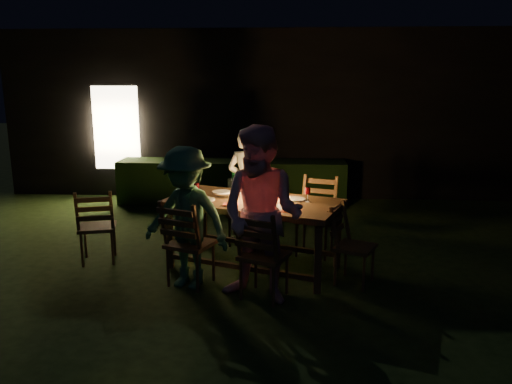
# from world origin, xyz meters

# --- Properties ---
(garden_envelope) EXTENTS (40.00, 40.00, 3.20)m
(garden_envelope) POSITION_xyz_m (-0.01, 6.15, 1.58)
(garden_envelope) COLOR black
(garden_envelope) RESTS_ON ground
(dining_table) EXTENTS (2.29, 1.67, 0.86)m
(dining_table) POSITION_xyz_m (0.13, 0.48, 0.77)
(dining_table) COLOR #432516
(dining_table) RESTS_ON ground
(chair_near_left) EXTENTS (0.61, 0.63, 1.04)m
(chair_near_left) POSITION_xyz_m (-0.56, -0.09, 0.32)
(chair_near_left) COLOR #432516
(chair_near_left) RESTS_ON ground
(chair_near_right) EXTENTS (0.61, 0.63, 1.03)m
(chair_near_right) POSITION_xyz_m (0.28, -0.40, 0.31)
(chair_near_right) COLOR #432516
(chair_near_right) RESTS_ON ground
(chair_far_left) EXTENTS (0.55, 0.57, 0.99)m
(chair_far_left) POSITION_xyz_m (-0.04, 1.36, 0.30)
(chair_far_left) COLOR #432516
(chair_far_left) RESTS_ON ground
(chair_far_right) EXTENTS (0.60, 0.63, 1.06)m
(chair_far_right) POSITION_xyz_m (0.90, 1.02, 0.32)
(chair_far_right) COLOR #432516
(chair_far_right) RESTS_ON ground
(chair_end) EXTENTS (0.59, 0.58, 0.95)m
(chair_end) POSITION_xyz_m (1.28, 0.06, 0.29)
(chair_end) COLOR #432516
(chair_end) RESTS_ON ground
(chair_spare) EXTENTS (0.56, 0.58, 1.00)m
(chair_spare) POSITION_xyz_m (-1.86, 0.55, 0.30)
(chair_spare) COLOR #432516
(chair_spare) RESTS_ON ground
(person_house_side) EXTENTS (0.70, 0.58, 1.65)m
(person_house_side) POSITION_xyz_m (-0.02, 1.41, 0.82)
(person_house_side) COLOR white
(person_house_side) RESTS_ON ground
(person_opp_right) EXTENTS (1.08, 0.96, 1.85)m
(person_opp_right) POSITION_xyz_m (0.27, -0.44, 0.92)
(person_opp_right) COLOR pink
(person_opp_right) RESTS_ON ground
(person_opp_left) EXTENTS (1.16, 0.90, 1.59)m
(person_opp_left) POSITION_xyz_m (-0.58, -0.14, 0.79)
(person_opp_left) COLOR #38704C
(person_opp_left) RESTS_ON ground
(lantern) EXTENTS (0.16, 0.16, 0.35)m
(lantern) POSITION_xyz_m (0.19, 0.51, 1.02)
(lantern) COLOR white
(lantern) RESTS_ON dining_table
(plate_far_left) EXTENTS (0.25, 0.25, 0.01)m
(plate_far_left) POSITION_xyz_m (-0.32, 0.88, 0.87)
(plate_far_left) COLOR white
(plate_far_left) RESTS_ON dining_table
(plate_near_left) EXTENTS (0.25, 0.25, 0.01)m
(plate_near_left) POSITION_xyz_m (-0.47, 0.46, 0.87)
(plate_near_left) COLOR white
(plate_near_left) RESTS_ON dining_table
(plate_far_right) EXTENTS (0.25, 0.25, 0.01)m
(plate_far_right) POSITION_xyz_m (0.62, 0.54, 0.87)
(plate_far_right) COLOR white
(plate_far_right) RESTS_ON dining_table
(plate_near_right) EXTENTS (0.25, 0.25, 0.01)m
(plate_near_right) POSITION_xyz_m (0.47, 0.12, 0.87)
(plate_near_right) COLOR white
(plate_near_right) RESTS_ON dining_table
(wineglass_a) EXTENTS (0.06, 0.06, 0.18)m
(wineglass_a) POSITION_xyz_m (-0.06, 0.85, 0.95)
(wineglass_a) COLOR #59070F
(wineglass_a) RESTS_ON dining_table
(wineglass_b) EXTENTS (0.06, 0.06, 0.18)m
(wineglass_b) POSITION_xyz_m (-0.59, 0.61, 0.95)
(wineglass_b) COLOR #59070F
(wineglass_b) RESTS_ON dining_table
(wineglass_c) EXTENTS (0.06, 0.06, 0.18)m
(wineglass_c) POSITION_xyz_m (0.31, 0.12, 0.95)
(wineglass_c) COLOR #59070F
(wineglass_c) RESTS_ON dining_table
(wineglass_d) EXTENTS (0.06, 0.06, 0.18)m
(wineglass_d) POSITION_xyz_m (0.77, 0.44, 0.95)
(wineglass_d) COLOR #59070F
(wineglass_d) RESTS_ON dining_table
(wineglass_e) EXTENTS (0.06, 0.06, 0.18)m
(wineglass_e) POSITION_xyz_m (-0.07, 0.23, 0.95)
(wineglass_e) COLOR silver
(wineglass_e) RESTS_ON dining_table
(bottle_table) EXTENTS (0.07, 0.07, 0.28)m
(bottle_table) POSITION_xyz_m (-0.11, 0.57, 1.00)
(bottle_table) COLOR #0F471E
(bottle_table) RESTS_ON dining_table
(napkin_left) EXTENTS (0.18, 0.14, 0.01)m
(napkin_left) POSITION_xyz_m (-0.12, 0.23, 0.86)
(napkin_left) COLOR red
(napkin_left) RESTS_ON dining_table
(napkin_right) EXTENTS (0.18, 0.14, 0.01)m
(napkin_right) POSITION_xyz_m (0.54, 0.01, 0.86)
(napkin_right) COLOR red
(napkin_right) RESTS_ON dining_table
(phone) EXTENTS (0.14, 0.07, 0.01)m
(phone) POSITION_xyz_m (-0.56, 0.41, 0.86)
(phone) COLOR black
(phone) RESTS_ON dining_table
(side_table) EXTENTS (0.49, 0.49, 0.66)m
(side_table) POSITION_xyz_m (-0.18, 1.65, 0.58)
(side_table) COLOR olive
(side_table) RESTS_ON ground
(ice_bucket) EXTENTS (0.30, 0.30, 0.22)m
(ice_bucket) POSITION_xyz_m (-0.18, 1.65, 0.77)
(ice_bucket) COLOR #A5A8AD
(ice_bucket) RESTS_ON side_table
(bottle_bucket_a) EXTENTS (0.07, 0.07, 0.32)m
(bottle_bucket_a) POSITION_xyz_m (-0.23, 1.61, 0.82)
(bottle_bucket_a) COLOR #0F471E
(bottle_bucket_a) RESTS_ON side_table
(bottle_bucket_b) EXTENTS (0.07, 0.07, 0.32)m
(bottle_bucket_b) POSITION_xyz_m (-0.13, 1.69, 0.82)
(bottle_bucket_b) COLOR #0F471E
(bottle_bucket_b) RESTS_ON side_table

